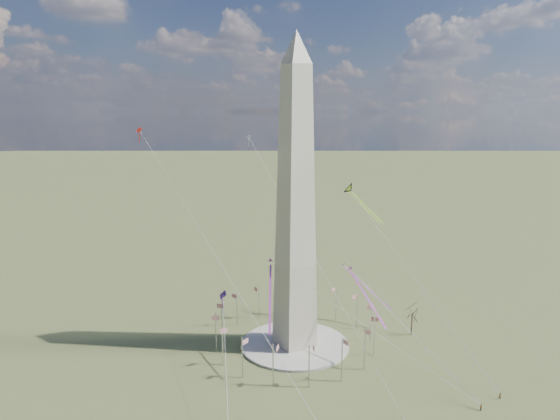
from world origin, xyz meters
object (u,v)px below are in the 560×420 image
washington_monument (296,205)px  tree_near (412,313)px  kite_delta_black (351,191)px  person_east (500,396)px

washington_monument → tree_near: 57.75m
tree_near → kite_delta_black: (-7.23, 26.87, 39.67)m
washington_monument → kite_delta_black: (32.56, 13.64, -0.03)m
washington_monument → kite_delta_black: bearing=22.7°
tree_near → person_east: 42.89m
washington_monument → person_east: washington_monument is taller
person_east → kite_delta_black: bearing=-85.5°
person_east → kite_delta_black: size_ratio=0.12×
washington_monument → kite_delta_black: size_ratio=5.98×
tree_near → person_east: tree_near is taller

